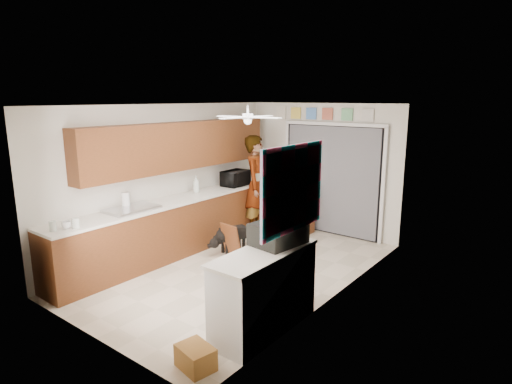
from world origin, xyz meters
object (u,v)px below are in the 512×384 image
Objects in this scene: navy_crate at (231,310)px; cup at (66,225)px; soap_bottle at (196,184)px; dog at (233,238)px; man at (256,185)px; suitcase at (278,233)px; paper_towel_roll at (126,200)px; microwave at (235,178)px; cardboard_box at (196,357)px.

cup is at bearing -157.85° from navy_crate.
dog is (0.86, -0.00, -0.84)m from soap_bottle.
man reaches higher than navy_crate.
soap_bottle is 2.58m from cup.
suitcase is 1.12m from navy_crate.
microwave is at bearing 84.41° from paper_towel_roll.
paper_towel_roll is at bearing -91.91° from soap_bottle.
cup is at bearing -82.23° from dog.
microwave is at bearing 146.05° from suitcase.
microwave is 3.40m from suitcase.
soap_bottle is at bearing -158.50° from dog.
paper_towel_roll is 0.41× the size of suitcase.
cardboard_box is 0.58× the size of dog.
dog is at bearing 123.92° from cardboard_box.
navy_crate is 3.46m from man.
man is at bearing 77.72° from paper_towel_roll.
navy_crate is at bearing -143.27° from microwave.
soap_bottle is at bearing 94.92° from cup.
soap_bottle reaches higher than microwave.
soap_bottle is 1.22m from man.
man is at bearing 139.26° from suitcase.
navy_crate is at bearing -169.59° from man.
soap_bottle is 1.20m from dog.
cardboard_box is (2.44, -0.11, -0.87)m from cup.
soap_bottle reaches higher than dog.
dog is (-1.44, 1.72, 0.15)m from navy_crate.
cardboard_box is (-0.07, -1.31, -0.95)m from suitcase.
soap_bottle is 1.23× the size of paper_towel_roll.
suitcase is at bearing 39.11° from navy_crate.
soap_bottle is 3.90m from cardboard_box.
paper_towel_roll is at bearing -170.82° from suitcase.
soap_bottle is 3.06m from suitcase.
navy_crate is 0.53× the size of dog.
suitcase is at bearing -14.52° from dog.
paper_towel_roll is (-0.05, -1.46, -0.03)m from soap_bottle.
man is at bearing 85.51° from cup.
dog is at bearing -144.62° from microwave.
dog is at bearing 129.81° from navy_crate.
suitcase reaches higher than dog.
cardboard_box is (2.71, -1.22, -0.95)m from paper_towel_roll.
navy_crate is at bearing -28.48° from dog.
soap_bottle is 0.90× the size of navy_crate.
man is (0.29, 3.68, -0.03)m from cup.
paper_towel_roll is at bearing 171.99° from microwave.
microwave is 1.56× the size of navy_crate.
cardboard_box is at bearing -2.58° from cup.
navy_crate is (2.07, 0.84, -0.88)m from cup.
dog is (0.91, 1.46, -0.81)m from paper_towel_roll.
cup is at bearing 177.42° from cardboard_box.
microwave is 3.45m from cup.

